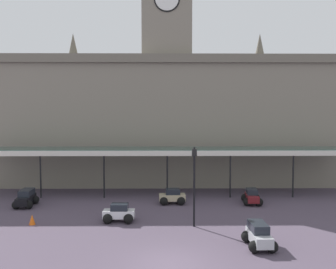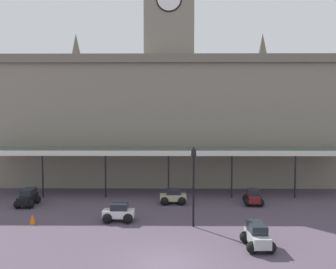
{
  "view_description": "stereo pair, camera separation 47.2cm",
  "coord_description": "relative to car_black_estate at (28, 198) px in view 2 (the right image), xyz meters",
  "views": [
    {
      "loc": [
        -0.26,
        -16.76,
        7.13
      ],
      "look_at": [
        0.0,
        7.95,
        5.66
      ],
      "focal_mm": 38.83,
      "sensor_mm": 36.0,
      "label": 1
    },
    {
      "loc": [
        0.21,
        -16.76,
        7.13
      ],
      "look_at": [
        0.0,
        7.95,
        5.66
      ],
      "focal_mm": 38.83,
      "sensor_mm": 36.0,
      "label": 2
    }
  ],
  "objects": [
    {
      "name": "car_maroon_sedan",
      "position": [
        17.43,
        0.54,
        -0.06
      ],
      "size": [
        1.64,
        2.12,
        1.19
      ],
      "color": "maroon",
      "rests_on": "ground"
    },
    {
      "name": "traffic_cone",
      "position": [
        2.11,
        -4.57,
        -0.24
      ],
      "size": [
        0.4,
        0.4,
        0.64
      ],
      "primitive_type": "cone",
      "color": "orange",
      "rests_on": "ground"
    },
    {
      "name": "car_beige_sedan",
      "position": [
        11.19,
        0.65,
        -0.06
      ],
      "size": [
        2.08,
        1.56,
        1.19
      ],
      "color": "tan",
      "rests_on": "ground"
    },
    {
      "name": "car_black_estate",
      "position": [
        0.0,
        0.0,
        0.0
      ],
      "size": [
        1.59,
        2.28,
        1.27
      ],
      "color": "black",
      "rests_on": "ground"
    },
    {
      "name": "victorian_lamppost",
      "position": [
        12.43,
        -5.06,
        2.55
      ],
      "size": [
        0.3,
        0.3,
        5.03
      ],
      "color": "black",
      "rests_on": "ground"
    },
    {
      "name": "car_silver_estate",
      "position": [
        15.59,
        -8.6,
        0.0
      ],
      "size": [
        1.58,
        2.27,
        1.27
      ],
      "color": "#B2B5BA",
      "rests_on": "ground"
    },
    {
      "name": "ground_plane",
      "position": [
        10.82,
        -10.72,
        -0.56
      ],
      "size": [
        140.0,
        140.0,
        0.0
      ],
      "primitive_type": "plane",
      "color": "#4C4150"
    },
    {
      "name": "station_building",
      "position": [
        10.82,
        9.8,
        6.43
      ],
      "size": [
        42.12,
        7.06,
        22.11
      ],
      "color": "gray",
      "rests_on": "ground"
    },
    {
      "name": "car_white_sedan",
      "position": [
        7.59,
        -3.99,
        -0.06
      ],
      "size": [
        2.06,
        1.54,
        1.19
      ],
      "color": "silver",
      "rests_on": "ground"
    },
    {
      "name": "entrance_canopy",
      "position": [
        10.82,
        4.04,
        3.33
      ],
      "size": [
        32.03,
        3.26,
        4.05
      ],
      "color": "#38564C",
      "rests_on": "ground"
    }
  ]
}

